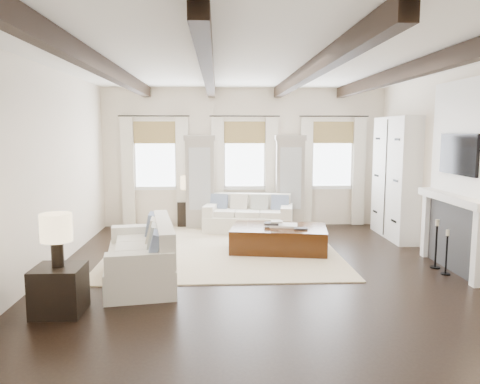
{
  "coord_description": "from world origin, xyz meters",
  "views": [
    {
      "loc": [
        -0.62,
        -7.1,
        2.2
      ],
      "look_at": [
        -0.23,
        0.99,
        1.15
      ],
      "focal_mm": 35.0,
      "sensor_mm": 36.0,
      "label": 1
    }
  ],
  "objects_px": {
    "sofa_left": "(144,257)",
    "ottoman": "(279,239)",
    "sofa_back": "(249,217)",
    "side_table_back": "(186,214)",
    "side_table_front": "(59,290)"
  },
  "relations": [
    {
      "from": "sofa_left",
      "to": "ottoman",
      "type": "distance_m",
      "value": 2.74
    },
    {
      "from": "sofa_back",
      "to": "side_table_back",
      "type": "xyz_separation_m",
      "value": [
        -1.42,
        0.66,
        -0.03
      ]
    },
    {
      "from": "side_table_front",
      "to": "side_table_back",
      "type": "bearing_deg",
      "value": 77.13
    },
    {
      "from": "sofa_back",
      "to": "ottoman",
      "type": "distance_m",
      "value": 1.79
    },
    {
      "from": "ottoman",
      "to": "side_table_back",
      "type": "height_order",
      "value": "side_table_back"
    },
    {
      "from": "sofa_left",
      "to": "ottoman",
      "type": "bearing_deg",
      "value": 35.73
    },
    {
      "from": "sofa_back",
      "to": "side_table_front",
      "type": "bearing_deg",
      "value": -119.73
    },
    {
      "from": "sofa_back",
      "to": "ottoman",
      "type": "xyz_separation_m",
      "value": [
        0.45,
        -1.73,
        -0.1
      ]
    },
    {
      "from": "side_table_back",
      "to": "sofa_left",
      "type": "bearing_deg",
      "value": -95.19
    },
    {
      "from": "sofa_left",
      "to": "side_table_front",
      "type": "relative_size",
      "value": 3.78
    },
    {
      "from": "ottoman",
      "to": "side_table_front",
      "type": "relative_size",
      "value": 2.98
    },
    {
      "from": "sofa_back",
      "to": "side_table_front",
      "type": "distance_m",
      "value": 5.27
    },
    {
      "from": "ottoman",
      "to": "side_table_front",
      "type": "distance_m",
      "value": 4.18
    },
    {
      "from": "side_table_front",
      "to": "sofa_left",
      "type": "bearing_deg",
      "value": 56.17
    },
    {
      "from": "sofa_back",
      "to": "side_table_back",
      "type": "bearing_deg",
      "value": 154.98
    }
  ]
}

